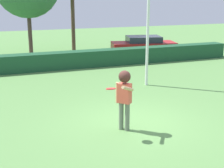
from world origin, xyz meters
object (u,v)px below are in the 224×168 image
Objects in this scene: person at (124,92)px; parked_car_red at (143,45)px; lamppost at (148,4)px; frisbee at (111,89)px.

person is 12.91m from parked_car_red.
parked_car_red is at bearing 64.76° from lamppost.
parked_car_red is (6.74, 11.63, -0.72)m from frisbee.
lamppost reaches higher than person.
frisbee is (-0.54, -0.33, 0.25)m from person.
person reaches higher than frisbee.
person is 0.28× the size of lamppost.
frisbee is 0.06× the size of parked_car_red.
lamppost is at bearing -115.24° from parked_car_red.
lamppost is at bearing 53.39° from frisbee.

